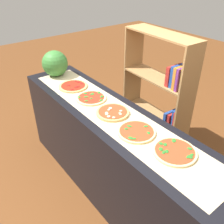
{
  "coord_description": "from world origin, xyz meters",
  "views": [
    {
      "loc": [
        1.45,
        -1.12,
        2.13
      ],
      "look_at": [
        0.0,
        0.0,
        0.98
      ],
      "focal_mm": 39.64,
      "sensor_mm": 36.0,
      "label": 1
    }
  ],
  "objects": [
    {
      "name": "watermelon",
      "position": [
        -1.06,
        -0.0,
        1.1
      ],
      "size": [
        0.29,
        0.29,
        0.29
      ],
      "primitive_type": "sphere",
      "color": "#387A33",
      "rests_on": "counter"
    },
    {
      "name": "ground_plane",
      "position": [
        0.0,
        0.0,
        0.0
      ],
      "size": [
        12.0,
        12.0,
        0.0
      ],
      "primitive_type": "plane",
      "color": "brown"
    },
    {
      "name": "pizza_spinach_1",
      "position": [
        -0.34,
        0.01,
        0.97
      ],
      "size": [
        0.3,
        0.3,
        0.02
      ],
      "color": "#E5C17F",
      "rests_on": "parchment_paper"
    },
    {
      "name": "pizza_spinach_3",
      "position": [
        0.34,
        -0.02,
        0.97
      ],
      "size": [
        0.3,
        0.3,
        0.03
      ],
      "color": "#E5C17F",
      "rests_on": "parchment_paper"
    },
    {
      "name": "parchment_paper",
      "position": [
        0.0,
        0.0,
        0.96
      ],
      "size": [
        2.23,
        0.41,
        0.0
      ],
      "primitive_type": "cube",
      "color": "beige",
      "rests_on": "counter"
    },
    {
      "name": "pizza_mushroom_2",
      "position": [
        0.0,
        0.01,
        0.97
      ],
      "size": [
        0.29,
        0.29,
        0.03
      ],
      "color": "tan",
      "rests_on": "parchment_paper"
    },
    {
      "name": "bookshelf",
      "position": [
        -0.12,
        0.83,
        0.7
      ],
      "size": [
        0.89,
        0.32,
        1.48
      ],
      "color": "#A87A47",
      "rests_on": "ground_plane"
    },
    {
      "name": "counter",
      "position": [
        0.0,
        0.0,
        0.48
      ],
      "size": [
        2.5,
        0.57,
        0.96
      ],
      "primitive_type": "cube",
      "color": "black",
      "rests_on": "ground_plane"
    },
    {
      "name": "pizza_spinach_4",
      "position": [
        0.67,
        0.04,
        0.97
      ],
      "size": [
        0.31,
        0.31,
        0.03
      ],
      "color": "#E5C17F",
      "rests_on": "parchment_paper"
    },
    {
      "name": "pizza_pepperoni_0",
      "position": [
        -0.67,
        -0.0,
        0.97
      ],
      "size": [
        0.31,
        0.31,
        0.02
      ],
      "color": "tan",
      "rests_on": "parchment_paper"
    }
  ]
}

